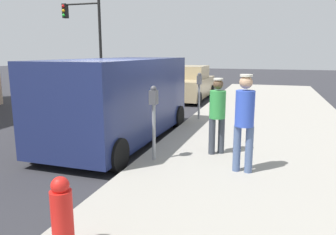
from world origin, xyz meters
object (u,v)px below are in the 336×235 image
Objects in this scene: parking_meter_near at (154,110)px; parking_meter_far at (199,88)px; pedestrian_in_blue at (244,117)px; parked_van at (120,98)px; traffic_light_corner at (87,31)px; fire_hydrant at (62,215)px; pedestrian_in_green at (217,111)px; parked_sedan_ahead at (189,84)px.

parking_meter_near is 1.00× the size of parking_meter_far.
parking_meter_near is at bearing 175.10° from pedestrian_in_blue.
parked_van is 1.01× the size of traffic_light_corner.
fire_hydrant is (0.10, -3.23, -0.61)m from parking_meter_near.
parking_meter_near is 13.85m from traffic_light_corner.
parking_meter_far is 4.82m from pedestrian_in_blue.
parked_sedan_ahead is at bearing 107.69° from pedestrian_in_green.
parking_meter_far is at bearing 111.74° from pedestrian_in_blue.
parked_van is 11.75m from traffic_light_corner.
parked_sedan_ahead is at bearing 97.84° from fire_hydrant.
parking_meter_near is at bearing -53.79° from traffic_light_corner.
parking_meter_far reaches higher than fire_hydrant.
pedestrian_in_green is at bearing -47.96° from traffic_light_corner.
parked_van is 5.09m from fire_hydrant.
pedestrian_in_green is at bearing 123.71° from pedestrian_in_blue.
pedestrian_in_blue is (0.63, -0.95, 0.10)m from pedestrian_in_green.
parked_van is (-1.50, -2.76, -0.03)m from parking_meter_far.
parked_sedan_ahead is at bearing -12.01° from traffic_light_corner.
parking_meter_near is 0.29× the size of parked_van.
fire_hydrant is (0.10, -7.56, -0.61)m from parking_meter_far.
fire_hydrant is at bearing -71.55° from parked_van.
traffic_light_corner reaches higher than pedestrian_in_blue.
pedestrian_in_blue reaches higher than parking_meter_near.
pedestrian_in_blue reaches higher than parked_sedan_ahead.
parked_sedan_ahead is 5.12× the size of fire_hydrant.
pedestrian_in_blue is at bearing -56.29° from pedestrian_in_green.
parking_meter_near is at bearing -145.27° from pedestrian_in_green.
parked_van is at bearing -88.76° from parked_sedan_ahead.
parking_meter_far is 0.29× the size of traffic_light_corner.
pedestrian_in_blue is at bearing -27.57° from parked_van.
parked_van is at bearing 133.84° from parking_meter_near.
traffic_light_corner is at bearing 124.78° from parked_van.
parked_sedan_ahead is at bearing 107.43° from parking_meter_far.
pedestrian_in_blue reaches higher than parking_meter_far.
parking_meter_far is 0.85× the size of pedestrian_in_blue.
parking_meter_far is at bearing 90.76° from fire_hydrant.
parking_meter_near is at bearing 91.77° from fire_hydrant.
parking_meter_far is 3.71m from pedestrian_in_green.
parking_meter_near is 0.93× the size of pedestrian_in_green.
traffic_light_corner is 6.05× the size of fire_hydrant.
traffic_light_corner is at bearing 167.99° from parked_sedan_ahead.
parking_meter_near is at bearing -90.00° from parking_meter_far.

